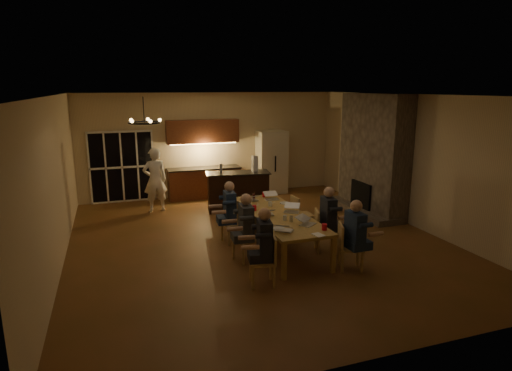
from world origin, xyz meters
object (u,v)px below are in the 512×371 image
object	(u,v)px
plate_near	(304,220)
redcup_near	(324,227)
standing_person	(155,180)
person_left_mid	(246,228)
refrigerator	(271,162)
bar_island	(238,191)
redcup_far	(264,194)
bar_bottle	(221,168)
laptop_d	(292,207)
plate_left	(279,228)
bar_blender	(255,163)
laptop_f	(272,195)
chair_left_near	(262,261)
mug_mid	(270,204)
chandelier	(144,123)
chair_left_far	(233,223)
laptop_e	(250,196)
person_left_far	(230,212)
mug_front	(285,218)
chair_right_far	(303,214)
dining_table	(278,230)
laptop_c	(266,210)
chair_right_near	(351,247)
mug_back	(250,202)
redcup_mid	(254,208)
can_cola	(254,196)
can_silver	(291,219)
plate_far	(285,203)
person_left_near	(264,246)
laptop_a	(284,225)
chair_right_mid	(326,231)
chair_left_mid	(246,239)
person_right_mid	(328,219)

from	to	relation	value
plate_near	redcup_near	bearing A→B (deg)	-81.14
standing_person	person_left_mid	bearing A→B (deg)	100.47
refrigerator	bar_island	distance (m)	2.36
redcup_far	bar_bottle	world-z (taller)	bar_bottle
person_left_mid	standing_person	bearing A→B (deg)	-159.04
laptop_d	plate_left	size ratio (longest dim) A/B	1.35
bar_blender	laptop_f	bearing A→B (deg)	-103.59
chair_left_near	mug_mid	bearing A→B (deg)	167.77
refrigerator	chair_left_near	distance (m)	6.73
laptop_f	chandelier	bearing A→B (deg)	-152.83
chair_left_near	laptop_f	xyz separation A→B (m)	(1.20, 2.69, 0.42)
person_left_mid	laptop_d	world-z (taller)	person_left_mid
chair_left_far	laptop_e	size ratio (longest dim) A/B	2.78
person_left_far	bar_blender	bearing A→B (deg)	154.26
refrigerator	mug_front	bearing A→B (deg)	-107.92
chair_right_far	bar_island	bearing A→B (deg)	20.09
dining_table	laptop_c	bearing A→B (deg)	-177.61
chair_right_near	chair_left_far	bearing A→B (deg)	58.47
laptop_e	laptop_f	distance (m)	0.52
chair_left_far	mug_back	size ratio (longest dim) A/B	8.90
redcup_mid	plate_left	size ratio (longest dim) A/B	0.51
redcup_mid	plate_near	distance (m)	1.21
can_cola	bar_blender	xyz separation A→B (m)	(0.57, 1.63, 0.49)
redcup_mid	bar_bottle	xyz separation A→B (m)	(-0.05, 2.71, 0.39)
laptop_e	bar_bottle	size ratio (longest dim) A/B	1.33
laptop_e	plate_left	size ratio (longest dim) A/B	1.35
chair_left_near	can_silver	bearing A→B (deg)	146.88
person_left_far	laptop_d	xyz separation A→B (m)	(1.20, -0.62, 0.17)
chair_right_near	plate_far	distance (m)	2.27
chair_left_near	chair_right_far	distance (m)	2.91
plate_near	plate_far	size ratio (longest dim) A/B	0.97
mug_front	bar_blender	bearing A→B (deg)	81.40
plate_left	person_left_near	bearing A→B (deg)	-129.38
chair_right_near	person_left_mid	world-z (taller)	person_left_mid
laptop_e	laptop_c	bearing A→B (deg)	77.59
can_silver	person_left_near	bearing A→B (deg)	-133.86
laptop_c	mug_front	xyz separation A→B (m)	(0.23, -0.48, -0.06)
laptop_f	redcup_mid	bearing A→B (deg)	-130.02
laptop_a	bar_blender	xyz separation A→B (m)	(0.78, 4.03, 0.43)
laptop_f	plate_far	distance (m)	0.46
plate_far	bar_island	bearing A→B (deg)	101.35
redcup_mid	redcup_far	bearing A→B (deg)	59.95
chair_left_near	laptop_e	distance (m)	2.88
chair_right_far	laptop_d	world-z (taller)	laptop_d
dining_table	chair_right_mid	distance (m)	1.03
chair_right_far	redcup_mid	distance (m)	1.39
chair_left_mid	person_right_mid	distance (m)	1.79
chair_right_far	redcup_mid	xyz separation A→B (m)	(-1.30, -0.32, 0.37)
chair_right_near	redcup_near	world-z (taller)	chair_right_near
redcup_mid	plate_near	bearing A→B (deg)	-53.34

